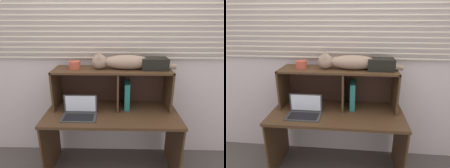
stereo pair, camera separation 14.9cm
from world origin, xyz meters
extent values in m
cube|color=beige|center=(0.00, 0.55, 1.25)|extent=(4.40, 0.04, 2.50)
cube|color=#EEE0C4|center=(0.00, 0.50, 1.27)|extent=(3.10, 0.02, 0.01)
cube|color=#EEE0C4|center=(0.00, 0.50, 1.33)|extent=(3.10, 0.02, 0.01)
cube|color=#EEE0C4|center=(0.00, 0.50, 1.39)|extent=(3.10, 0.02, 0.01)
cube|color=#EEE0C4|center=(0.00, 0.50, 1.45)|extent=(3.10, 0.02, 0.01)
cube|color=#EEE0C4|center=(0.00, 0.50, 1.50)|extent=(3.10, 0.02, 0.01)
cube|color=#EEE0C4|center=(0.00, 0.50, 1.56)|extent=(3.10, 0.02, 0.01)
cube|color=#EEE0C4|center=(0.00, 0.50, 1.62)|extent=(3.10, 0.02, 0.01)
cube|color=#EEE0C4|center=(0.00, 0.50, 1.68)|extent=(3.10, 0.02, 0.01)
cube|color=#EEE0C4|center=(0.00, 0.50, 1.73)|extent=(3.10, 0.02, 0.01)
cube|color=#EEE0C4|center=(0.00, 0.50, 1.79)|extent=(3.10, 0.02, 0.01)
cube|color=#EEE0C4|center=(0.00, 0.50, 1.85)|extent=(3.10, 0.02, 0.01)
cube|color=#462E1B|center=(0.00, 0.18, 0.72)|extent=(1.42, 0.65, 0.03)
cube|color=#462E1B|center=(-0.70, 0.18, 0.35)|extent=(0.02, 0.59, 0.71)
cube|color=#462E1B|center=(0.70, 0.18, 0.35)|extent=(0.02, 0.59, 0.71)
cube|color=#462E1B|center=(0.00, 0.32, 1.17)|extent=(1.27, 0.35, 0.02)
cube|color=#462E1B|center=(-0.62, 0.32, 0.96)|extent=(0.02, 0.35, 0.44)
cube|color=#462E1B|center=(0.62, 0.32, 0.96)|extent=(0.02, 0.35, 0.44)
cube|color=#462E1B|center=(0.06, 0.32, 0.95)|extent=(0.02, 0.33, 0.42)
cube|color=#442A21|center=(0.00, 0.50, 0.96)|extent=(1.27, 0.01, 0.44)
ellipsoid|color=gray|center=(0.16, 0.32, 1.26)|extent=(0.50, 0.17, 0.15)
sphere|color=gray|center=(-0.13, 0.32, 1.26)|extent=(0.16, 0.16, 0.16)
cone|color=gray|center=(-0.13, 0.28, 1.34)|extent=(0.07, 0.07, 0.07)
cone|color=gray|center=(-0.13, 0.36, 1.34)|extent=(0.07, 0.07, 0.07)
cylinder|color=gray|center=(0.52, 0.32, 1.21)|extent=(0.31, 0.06, 0.06)
cube|color=#373737|center=(-0.33, 0.05, 0.74)|extent=(0.35, 0.22, 0.01)
cube|color=#373737|center=(-0.33, 0.15, 0.85)|extent=(0.35, 0.01, 0.20)
cube|color=white|center=(-0.33, 0.15, 0.85)|extent=(0.32, 0.00, 0.17)
cube|color=black|center=(-0.33, 0.04, 0.75)|extent=(0.30, 0.15, 0.00)
cube|color=#227168|center=(0.17, 0.32, 0.89)|extent=(0.06, 0.24, 0.30)
cube|color=tan|center=(-0.40, 0.33, 0.75)|extent=(0.17, 0.23, 0.02)
cube|color=tan|center=(-0.40, 0.33, 0.76)|extent=(0.17, 0.23, 0.01)
cylinder|color=#B34B36|center=(-0.40, 0.32, 1.22)|extent=(0.12, 0.12, 0.08)
cube|color=black|center=(0.45, 0.32, 1.24)|extent=(0.27, 0.19, 0.12)
camera|label=1|loc=(0.05, -1.69, 1.69)|focal=30.84mm
camera|label=2|loc=(0.20, -1.68, 1.69)|focal=30.84mm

